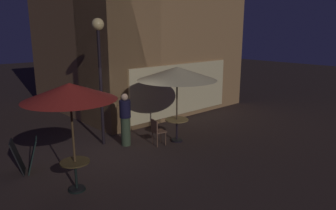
# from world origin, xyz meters

# --- Properties ---
(ground_plane) EXTENTS (60.00, 60.00, 0.00)m
(ground_plane) POSITION_xyz_m (0.00, 0.00, 0.00)
(ground_plane) COLOR #322521
(cafe_building) EXTENTS (7.63, 7.24, 8.00)m
(cafe_building) POSITION_xyz_m (3.60, 3.78, 3.99)
(cafe_building) COLOR #A37548
(cafe_building) RESTS_ON ground
(street_lamp_near_corner) EXTENTS (0.37, 0.37, 4.00)m
(street_lamp_near_corner) POSITION_xyz_m (0.40, 0.93, 2.98)
(street_lamp_near_corner) COLOR black
(street_lamp_near_corner) RESTS_ON ground
(menu_sandwich_board) EXTENTS (0.80, 0.74, 0.90)m
(menu_sandwich_board) POSITION_xyz_m (-2.21, 0.45, 0.46)
(menu_sandwich_board) COLOR black
(menu_sandwich_board) RESTS_ON ground
(cafe_table_0) EXTENTS (0.78, 0.78, 0.76)m
(cafe_table_0) POSITION_xyz_m (2.37, -0.47, 0.57)
(cafe_table_0) COLOR black
(cafe_table_0) RESTS_ON ground
(cafe_table_1) EXTENTS (0.67, 0.67, 0.72)m
(cafe_table_1) POSITION_xyz_m (-1.67, -1.31, 0.51)
(cafe_table_1) COLOR black
(cafe_table_1) RESTS_ON ground
(patio_umbrella_0) EXTENTS (2.59, 2.59, 2.51)m
(patio_umbrella_0) POSITION_xyz_m (2.37, -0.47, 2.29)
(patio_umbrella_0) COLOR black
(patio_umbrella_0) RESTS_ON ground
(patio_umbrella_1) EXTENTS (2.05, 2.05, 2.54)m
(patio_umbrella_1) POSITION_xyz_m (-1.67, -1.31, 2.34)
(patio_umbrella_1) COLOR black
(patio_umbrella_1) RESTS_ON ground
(cafe_chair_0) EXTENTS (0.45, 0.45, 0.87)m
(cafe_chair_0) POSITION_xyz_m (1.62, -0.33, 0.53)
(cafe_chair_0) COLOR brown
(cafe_chair_0) RESTS_ON ground
(patron_standing_0) EXTENTS (0.36, 0.36, 1.71)m
(patron_standing_0) POSITION_xyz_m (0.89, 0.36, 0.86)
(patron_standing_0) COLOR #37452F
(patron_standing_0) RESTS_ON ground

